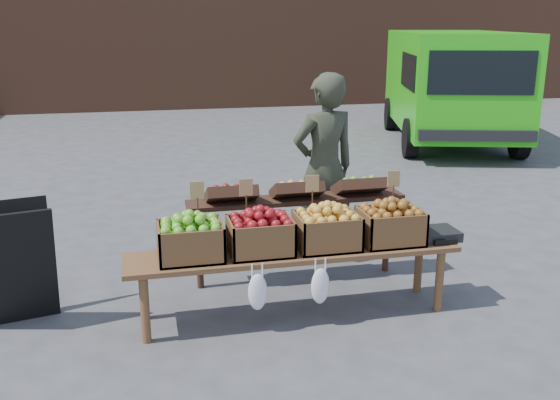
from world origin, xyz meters
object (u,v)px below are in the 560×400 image
object	(u,v)px
vendor	(324,168)
crate_russet_pears	(260,236)
delivery_van	(450,88)
crate_golden_apples	(191,241)
display_bench	(294,283)
crate_red_apples	(327,231)
weighing_scale	(437,234)
back_table	(296,226)
chalkboard_sign	(12,264)
crate_green_apples	(390,226)

from	to	relation	value
vendor	crate_russet_pears	bearing A→B (deg)	40.66
delivery_van	crate_golden_apples	world-z (taller)	delivery_van
display_bench	crate_red_apples	bearing A→B (deg)	0.00
crate_red_apples	weighing_scale	xyz separation A→B (m)	(0.97, 0.00, -0.10)
vendor	crate_golden_apples	size ratio (longest dim) A/B	3.77
back_table	crate_golden_apples	bearing A→B (deg)	-145.05
delivery_van	weighing_scale	distance (m)	7.64
chalkboard_sign	display_bench	bearing A→B (deg)	-22.97
crate_red_apples	back_table	bearing A→B (deg)	95.54
delivery_van	display_bench	distance (m)	8.33
crate_red_apples	crate_green_apples	distance (m)	0.55
weighing_scale	crate_red_apples	bearing A→B (deg)	180.00
chalkboard_sign	crate_green_apples	xyz separation A→B (m)	(3.04, -0.40, 0.22)
crate_russet_pears	crate_red_apples	xyz separation A→B (m)	(0.55, 0.00, 0.00)
delivery_van	vendor	size ratio (longest dim) A/B	2.55
crate_golden_apples	back_table	bearing A→B (deg)	34.95
back_table	crate_golden_apples	distance (m)	1.27
back_table	crate_golden_apples	size ratio (longest dim) A/B	4.20
display_bench	weighing_scale	xyz separation A→B (m)	(1.25, 0.00, 0.33)
vendor	crate_green_apples	world-z (taller)	vendor
back_table	crate_russet_pears	world-z (taller)	back_table
chalkboard_sign	crate_red_apples	world-z (taller)	chalkboard_sign
delivery_van	crate_green_apples	distance (m)	7.85
vendor	chalkboard_sign	xyz separation A→B (m)	(-2.82, -0.80, -0.45)
delivery_van	crate_green_apples	xyz separation A→B (m)	(-4.04, -6.72, -0.37)
crate_red_apples	weighing_scale	world-z (taller)	crate_red_apples
crate_green_apples	weighing_scale	xyz separation A→B (m)	(0.43, 0.00, -0.10)
display_bench	crate_russet_pears	world-z (taller)	crate_russet_pears
display_bench	crate_russet_pears	size ratio (longest dim) A/B	5.40
chalkboard_sign	crate_golden_apples	bearing A→B (deg)	-28.84
crate_red_apples	crate_green_apples	world-z (taller)	same
crate_green_apples	weighing_scale	size ratio (longest dim) A/B	1.47
chalkboard_sign	crate_golden_apples	size ratio (longest dim) A/B	1.97
delivery_van	weighing_scale	bearing A→B (deg)	-102.20
back_table	crate_russet_pears	xyz separation A→B (m)	(-0.48, -0.72, 0.19)
weighing_scale	crate_russet_pears	bearing A→B (deg)	180.00
delivery_van	weighing_scale	size ratio (longest dim) A/B	14.12
chalkboard_sign	back_table	bearing A→B (deg)	-5.18
crate_golden_apples	delivery_van	bearing A→B (deg)	49.73
crate_golden_apples	crate_red_apples	bearing A→B (deg)	0.00
crate_golden_apples	crate_red_apples	size ratio (longest dim) A/B	1.00
delivery_van	crate_green_apples	bearing A→B (deg)	-104.94
back_table	crate_red_apples	xyz separation A→B (m)	(0.07, -0.72, 0.19)
chalkboard_sign	crate_green_apples	distance (m)	3.07
chalkboard_sign	crate_green_apples	world-z (taller)	chalkboard_sign
crate_red_apples	display_bench	bearing A→B (deg)	180.00
display_bench	crate_red_apples	size ratio (longest dim) A/B	5.40
vendor	crate_russet_pears	distance (m)	1.51
vendor	crate_green_apples	distance (m)	1.24
display_bench	crate_green_apples	size ratio (longest dim) A/B	5.40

